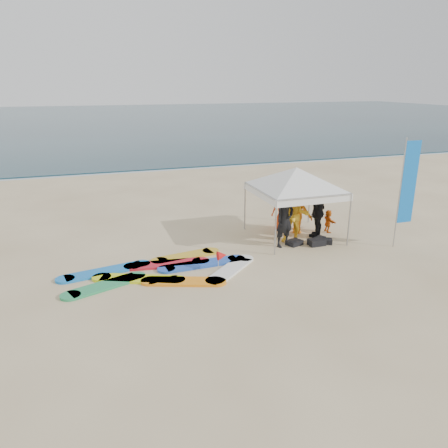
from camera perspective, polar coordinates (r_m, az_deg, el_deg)
name	(u,v)px	position (r m, az deg, el deg)	size (l,w,h in m)	color
ground	(273,294)	(11.77, 6.41, -9.07)	(120.00, 120.00, 0.00)	beige
ocean	(107,119)	(69.81, -15.08, 13.09)	(160.00, 84.00, 0.08)	#0C2633
shoreline_foam	(154,170)	(28.53, -9.07, 7.03)	(160.00, 1.20, 0.01)	silver
person_black_a	(285,219)	(14.78, 7.93, 0.61)	(0.70, 0.46, 1.91)	black
person_yellow	(296,216)	(15.22, 9.34, 1.09)	(0.94, 0.73, 1.93)	yellow
person_orange_a	(298,211)	(16.26, 9.66, 1.66)	(1.07, 0.61, 1.66)	orange
person_black_b	(318,212)	(15.93, 12.18, 1.59)	(1.10, 0.46, 1.88)	black
person_orange_b	(282,209)	(16.58, 7.63, 2.01)	(0.79, 0.51, 1.62)	red
person_seated	(328,221)	(16.66, 13.45, 0.38)	(0.79, 0.25, 0.85)	#D25D12
canopy_tent	(297,168)	(15.36, 9.47, 7.26)	(3.86, 3.86, 2.91)	#A5A5A8
feather_flag	(408,184)	(15.59, 22.88, 4.86)	(0.62, 0.04, 3.68)	#A5A5A8
marker_pennant	(222,256)	(12.83, -0.25, -4.14)	(0.28, 0.28, 0.64)	#A5A5A8
gear_pile	(313,242)	(15.39, 11.55, -2.27)	(1.64, 0.75, 0.22)	black
surfboard_spread	(165,271)	(13.07, -7.77, -6.09)	(5.60, 2.80, 0.07)	gold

